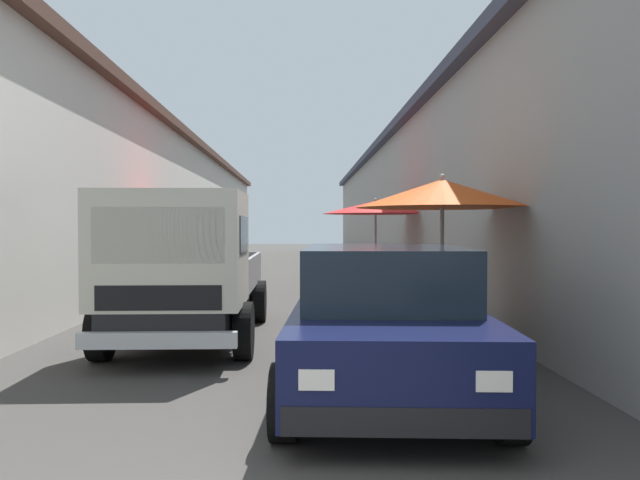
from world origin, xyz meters
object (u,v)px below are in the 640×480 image
Objects in this scene: vendor_by_crates at (207,250)px; parked_scooter at (175,274)px; fruit_stall_near_right at (188,233)px; delivery_truck at (183,272)px; plastic_stool at (205,276)px; fruit_stall_far_left at (441,214)px; hatchback_car at (384,319)px; fruit_stall_near_left at (376,217)px.

vendor_by_crates is 2.86m from parked_scooter.
delivery_truck is (-6.09, -1.04, -0.46)m from fruit_stall_near_right.
vendor_by_crates is 0.97× the size of parked_scooter.
vendor_by_crates is 2.18m from plastic_stool.
plastic_stool is (8.17, 4.49, -1.51)m from fruit_stall_far_left.
plastic_stool is (8.24, 0.99, -0.71)m from delivery_truck.
parked_scooter is (7.52, 1.64, -0.59)m from delivery_truck.
fruit_stall_near_right is 1.88m from parked_scooter.
vendor_by_crates is at bearing 16.13° from hatchback_car.
fruit_stall_far_left is 5.47× the size of plastic_stool.
fruit_stall_far_left is 9.44m from plastic_stool.
parked_scooter is at bearing 22.39° from hatchback_car.
delivery_truck is at bearing -167.69° from parked_scooter.
delivery_truck is at bearing -173.15° from plastic_stool.
delivery_truck is at bearing 91.13° from fruit_stall_far_left.
fruit_stall_near_left reaches higher than vendor_by_crates.
parked_scooter is (-2.78, 0.40, -0.50)m from vendor_by_crates.
fruit_stall_near_left is 0.55× the size of delivery_truck.
fruit_stall_near_right is 9.10m from hatchback_car.
hatchback_car is at bearing -157.69° from fruit_stall_near_right.
hatchback_car reaches higher than plastic_stool.
vendor_by_crates reaches higher than parked_scooter.
delivery_truck reaches higher than parked_scooter.
fruit_stall_far_left reaches higher than delivery_truck.
hatchback_car is 2.44× the size of vendor_by_crates.
delivery_truck is 2.92× the size of parked_scooter.
fruit_stall_far_left is 7.54m from fruit_stall_near_right.
fruit_stall_near_left is at bearing -90.32° from parked_scooter.
fruit_stall_near_left is at bearing -99.39° from plastic_stool.
fruit_stall_near_right reaches higher than hatchback_car.
hatchback_car is 2.37× the size of parked_scooter.
fruit_stall_near_right is at bearing 178.72° from plastic_stool.
fruit_stall_near_left is 7.42m from fruit_stall_far_left.
delivery_truck is at bearing 154.92° from fruit_stall_near_left.
hatchback_car is (-9.79, 1.10, -1.17)m from fruit_stall_near_left.
fruit_stall_near_left is at bearing -120.63° from vendor_by_crates.
vendor_by_crates is 3.77× the size of plastic_stool.
hatchback_car is at bearing -133.71° from delivery_truck.
plastic_stool is (0.74, 4.50, -1.58)m from fruit_stall_near_left.
vendor_by_crates is at bearing 6.97° from plastic_stool.
fruit_stall_near_right reaches higher than plastic_stool.
fruit_stall_far_left is 1.45× the size of vendor_by_crates.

